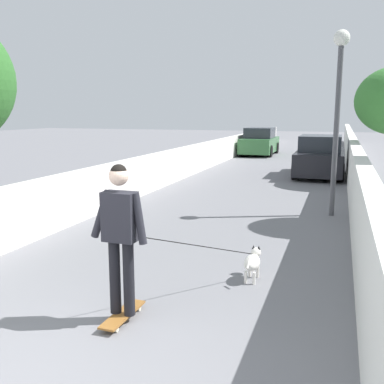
% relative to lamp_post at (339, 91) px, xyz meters
% --- Properties ---
extents(ground_plane, '(80.00, 80.00, 0.00)m').
position_rel_lamp_post_xyz_m(ground_plane, '(6.22, 2.43, -2.88)').
color(ground_plane, slate).
extents(wall_left, '(48.00, 0.30, 1.11)m').
position_rel_lamp_post_xyz_m(wall_left, '(4.22, 5.41, -2.33)').
color(wall_left, silver).
rests_on(wall_left, ground).
extents(fence_right, '(48.00, 0.30, 1.43)m').
position_rel_lamp_post_xyz_m(fence_right, '(4.22, -0.55, -2.17)').
color(fence_right, silver).
rests_on(fence_right, ground).
extents(lamp_post, '(0.36, 0.36, 4.20)m').
position_rel_lamp_post_xyz_m(lamp_post, '(0.00, 0.00, 0.00)').
color(lamp_post, '#4C4C51').
rests_on(lamp_post, ground).
extents(skateboard, '(0.80, 0.21, 0.08)m').
position_rel_lamp_post_xyz_m(skateboard, '(-6.33, 2.20, -2.82)').
color(skateboard, brown).
rests_on(skateboard, ground).
extents(person_skateboarder, '(0.23, 0.71, 1.76)m').
position_rel_lamp_post_xyz_m(person_skateboarder, '(-6.33, 2.20, -1.76)').
color(person_skateboarder, black).
rests_on(person_skateboarder, skateboard).
extents(dog, '(2.05, 1.32, 1.06)m').
position_rel_lamp_post_xyz_m(dog, '(-4.60, 1.01, -2.61)').
color(dog, white).
rests_on(dog, ground).
extents(car_near, '(3.85, 1.80, 1.54)m').
position_rel_lamp_post_xyz_m(car_near, '(6.61, 0.60, -2.17)').
color(car_near, black).
rests_on(car_near, ground).
extents(car_far, '(3.94, 1.80, 1.54)m').
position_rel_lamp_post_xyz_m(car_far, '(14.30, 4.26, -2.17)').
color(car_far, '#336B38').
rests_on(car_far, ground).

